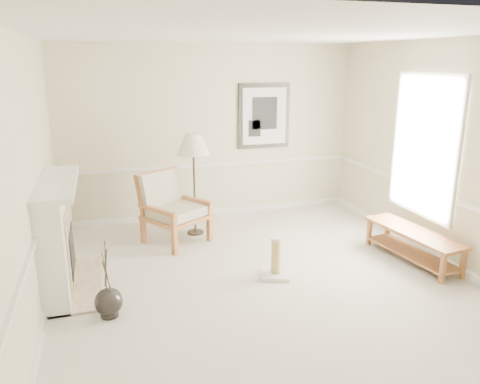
% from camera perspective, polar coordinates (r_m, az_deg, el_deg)
% --- Properties ---
extents(ground, '(5.50, 5.50, 0.00)m').
position_cam_1_polar(ground, '(5.84, 2.86, -10.98)').
color(ground, silver).
rests_on(ground, ground).
extents(room, '(5.04, 5.54, 2.92)m').
position_cam_1_polar(room, '(5.39, 4.25, 7.63)').
color(room, beige).
rests_on(room, ground).
extents(fireplace, '(0.64, 1.64, 1.31)m').
position_cam_1_polar(fireplace, '(5.88, -21.34, -5.09)').
color(fireplace, white).
rests_on(fireplace, ground).
extents(floor_vase, '(0.30, 0.30, 0.87)m').
position_cam_1_polar(floor_vase, '(5.26, -15.72, -12.86)').
color(floor_vase, black).
rests_on(floor_vase, ground).
extents(armchair, '(1.11, 1.13, 1.05)m').
position_cam_1_polar(armchair, '(7.02, -8.50, -1.49)').
color(armchair, '#945330').
rests_on(armchair, ground).
extents(floor_lamp, '(0.54, 0.54, 1.58)m').
position_cam_1_polar(floor_lamp, '(7.06, -5.73, 5.49)').
color(floor_lamp, black).
rests_on(floor_lamp, ground).
extents(bench, '(0.63, 1.54, 0.43)m').
position_cam_1_polar(bench, '(6.74, 20.32, -5.58)').
color(bench, '#945330').
rests_on(bench, ground).
extents(scratching_post, '(0.47, 0.47, 0.52)m').
position_cam_1_polar(scratching_post, '(5.95, 4.37, -8.73)').
color(scratching_post, white).
rests_on(scratching_post, ground).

